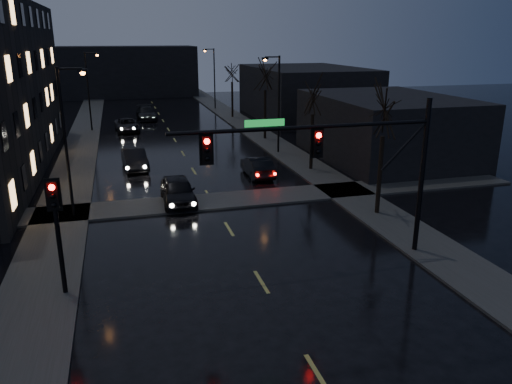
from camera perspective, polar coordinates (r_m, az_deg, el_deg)
sidewalk_left at (r=45.47m, az=-19.54°, el=4.41°), size 3.00×140.00×0.12m
sidewalk_right at (r=47.31m, az=1.49°, el=5.88°), size 3.00×140.00×0.12m
sidewalk_cross at (r=29.81m, az=-4.96°, el=-1.07°), size 40.00×3.00×0.12m
commercial_right_near at (r=41.46m, az=14.59°, el=7.13°), size 10.00×14.00×5.00m
commercial_right_far at (r=61.77m, az=5.64°, el=11.25°), size 12.00×18.00×6.00m
far_block at (r=87.55m, az=-14.48°, el=13.21°), size 22.00×10.00×8.00m
signal_mast at (r=20.88m, az=10.12°, el=4.44°), size 11.11×0.41×7.00m
signal_pole_left at (r=19.59m, az=-21.84°, el=-3.08°), size 0.35×0.41×4.53m
tree_near at (r=27.13m, az=14.56°, el=9.98°), size 3.52×3.52×8.08m
tree_mid_a at (r=36.13m, az=6.58°, el=11.48°), size 3.30×3.30×7.58m
tree_mid_b at (r=47.38m, az=1.07°, el=13.89°), size 3.74×3.74×8.59m
tree_far at (r=60.95m, az=-2.78°, el=14.11°), size 3.43×3.43×7.88m
streetlight_l_near at (r=27.87m, az=-20.63°, el=6.60°), size 1.53×0.28×8.00m
streetlight_l_far at (r=54.62m, az=-18.46°, el=11.55°), size 1.53×0.28×8.00m
streetlight_r_mid at (r=41.58m, az=2.34°, el=10.87°), size 1.53×0.28×8.00m
streetlight_r_far at (r=68.68m, az=-4.96°, el=13.35°), size 1.53×0.28×8.00m
oncoming_car_a at (r=29.59m, az=-8.92°, el=0.14°), size 1.94×4.69×1.59m
oncoming_car_b at (r=38.22m, az=-13.70°, el=3.67°), size 1.95×4.62×1.48m
oncoming_car_c at (r=54.10m, az=-14.52°, el=7.44°), size 2.63×5.01×1.34m
oncoming_car_d at (r=61.41m, az=-12.43°, el=8.79°), size 2.35×5.36×1.53m
lead_car at (r=35.13m, az=0.16°, el=2.95°), size 1.55×4.37×1.43m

